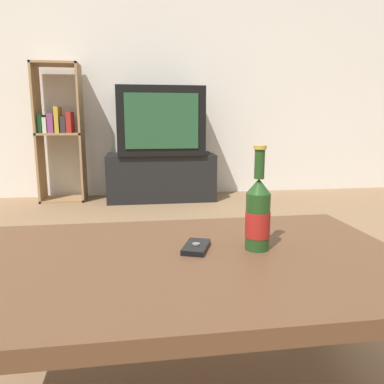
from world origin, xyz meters
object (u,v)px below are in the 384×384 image
Objects in this scene: tv_stand at (161,177)px; bookshelf at (59,131)px; cell_phone at (196,247)px; television at (160,121)px; beer_bottle at (258,214)px.

bookshelf is (-0.94, 0.09, 0.44)m from tv_stand.
bookshelf is 10.28× the size of cell_phone.
bookshelf is at bearing 128.10° from cell_phone.
television is 0.62× the size of bookshelf.
bookshelf is 2.97m from beer_bottle.
television is at bearing -5.64° from bookshelf.
tv_stand is at bearing 91.78° from beer_bottle.
television reaches higher than cell_phone.
beer_bottle is at bearing -69.84° from bookshelf.
bookshelf is at bearing 174.59° from tv_stand.
beer_bottle is (0.08, -2.69, -0.23)m from television.
television is at bearing 109.15° from cell_phone.
tv_stand is 3.73× the size of beer_bottle.
bookshelf is 4.67× the size of beer_bottle.
television is 6.38× the size of cell_phone.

